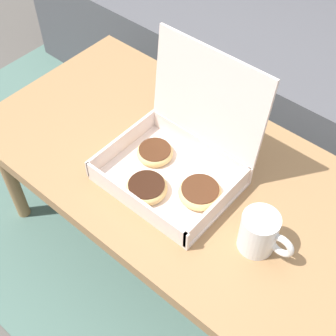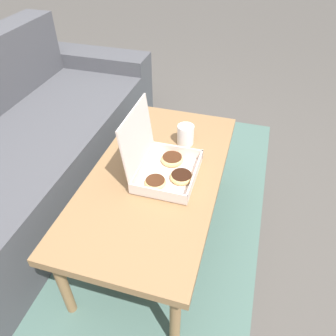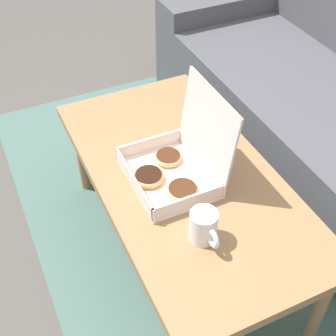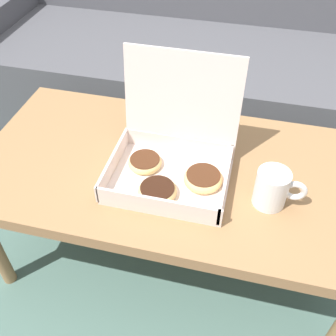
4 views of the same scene
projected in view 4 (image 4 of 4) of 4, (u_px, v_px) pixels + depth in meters
The scene contains 6 objects.
ground_plane at pixel (178, 236), 1.54m from camera, with size 12.00×12.00×0.00m, color #514C47.
area_rug at pixel (193, 182), 1.75m from camera, with size 2.59×1.88×0.01m, color #4C6B60.
couch at pixel (216, 67), 1.91m from camera, with size 2.47×0.84×0.85m.
coffee_table at pixel (174, 177), 1.20m from camera, with size 1.19×0.61×0.45m.
pastry_box at pixel (172, 160), 1.10m from camera, with size 0.33×0.30×0.32m.
coffee_mug at pixel (273, 188), 1.03m from camera, with size 0.13×0.09×0.11m.
Camera 4 is at (0.18, -0.91, 1.25)m, focal length 42.00 mm.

